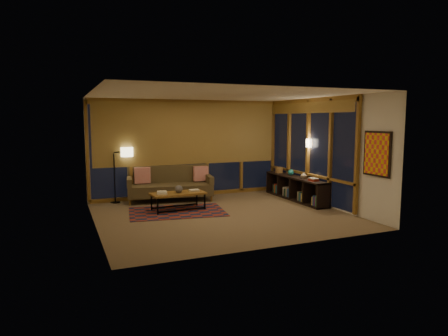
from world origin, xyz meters
name	(u,v)px	position (x,y,z in m)	size (l,w,h in m)	color
floor	(222,215)	(0.00, 0.00, 0.00)	(5.50, 5.00, 0.01)	brown
ceiling	(222,95)	(0.00, 0.00, 2.70)	(5.50, 5.00, 0.01)	#F0E4C5
walls	(222,156)	(0.00, 0.00, 1.35)	(5.51, 5.01, 2.70)	white
window_wall_back	(189,149)	(0.00, 2.43, 1.35)	(5.30, 0.16, 2.60)	olive
window_wall_right	(307,150)	(2.68, 0.60, 1.35)	(0.16, 3.70, 2.60)	olive
wall_art	(377,154)	(2.71, -1.85, 1.45)	(0.06, 0.74, 0.94)	red
wall_sconce	(309,143)	(2.62, 0.45, 1.55)	(0.12, 0.18, 0.22)	#FEEDB2
sofa	(170,184)	(-0.67, 2.00, 0.45)	(2.20, 0.89, 0.90)	brown
pillow_left	(142,176)	(-1.35, 2.29, 0.66)	(0.42, 0.14, 0.42)	red
pillow_right	(201,175)	(0.21, 2.03, 0.65)	(0.40, 0.13, 0.40)	red
area_rug	(177,212)	(-0.86, 0.68, 0.01)	(2.19, 1.46, 0.01)	maroon
coffee_table	(178,201)	(-0.79, 0.84, 0.21)	(1.28, 0.59, 0.43)	olive
book_stack_a	(162,193)	(-1.19, 0.79, 0.46)	(0.25, 0.20, 0.07)	#F2ECCC
book_stack_b	(194,190)	(-0.38, 0.87, 0.45)	(0.26, 0.20, 0.05)	#F2ECCC
ceramic_pot	(179,189)	(-0.77, 0.82, 0.52)	(0.18, 0.18, 0.18)	black
floor_lamp	(114,175)	(-2.06, 2.34, 0.72)	(0.48, 0.32, 1.45)	black
bookshelf	(295,188)	(2.49, 0.83, 0.32)	(0.40, 2.53, 0.63)	black
basket	(279,170)	(2.47, 1.67, 0.71)	(0.22, 0.22, 0.16)	olive
teal_bowl	(291,172)	(2.49, 1.08, 0.72)	(0.17, 0.17, 0.17)	#1A7576
vase	(304,175)	(2.49, 0.45, 0.72)	(0.17, 0.17, 0.17)	tan
shelf_book_stack	(314,179)	(2.49, 0.02, 0.67)	(0.18, 0.26, 0.08)	#F2ECCC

